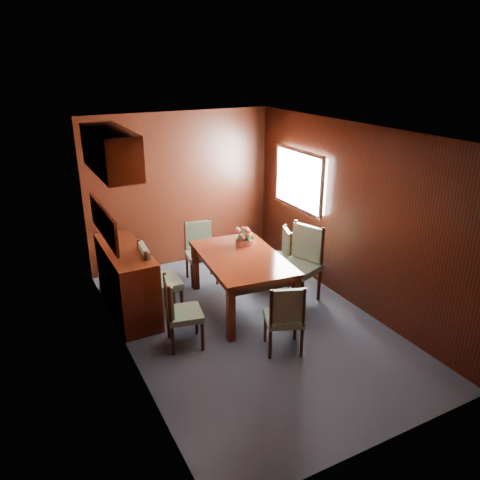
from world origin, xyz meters
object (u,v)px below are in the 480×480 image
chair_right_near (302,259)px  dining_table (242,263)px  chair_head (285,315)px  flower_centerpiece (245,235)px  sideboard (127,281)px  chair_left_near (178,309)px

chair_right_near → dining_table: bearing=57.4°
dining_table → chair_head: chair_head is taller
chair_head → flower_centerpiece: flower_centerpiece is taller
chair_right_near → chair_head: bearing=117.1°
sideboard → chair_left_near: sideboard is taller
chair_head → dining_table: bearing=108.1°
chair_head → flower_centerpiece: size_ratio=3.18×
sideboard → dining_table: 1.49m
chair_right_near → flower_centerpiece: size_ratio=3.90×
chair_right_near → flower_centerpiece: bearing=26.0°
sideboard → dining_table: size_ratio=0.85×
sideboard → chair_head: sideboard is taller
chair_left_near → chair_right_near: size_ratio=0.81×
chair_right_near → chair_head: size_ratio=1.23×
dining_table → flower_centerpiece: bearing=62.2°
sideboard → flower_centerpiece: bearing=-6.1°
chair_left_near → chair_right_near: chair_right_near is taller
sideboard → flower_centerpiece: 1.69m
dining_table → chair_right_near: (0.83, -0.18, -0.04)m
chair_left_near → chair_head: bearing=67.3°
chair_right_near → chair_head: chair_right_near is taller
chair_left_near → chair_head: same height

